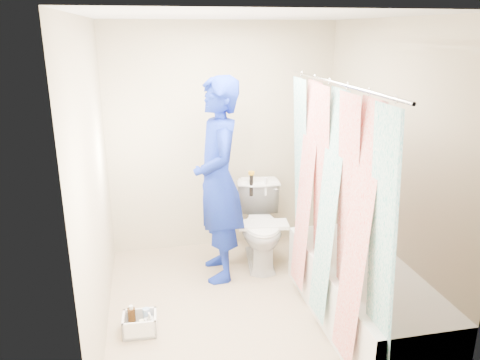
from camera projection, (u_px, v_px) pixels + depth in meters
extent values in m
plane|color=tan|center=(249.00, 305.00, 4.10)|extent=(2.60, 2.60, 0.00)
cube|color=silver|center=(251.00, 16.00, 3.37)|extent=(2.40, 2.60, 0.02)
cube|color=#B7AB8D|center=(222.00, 139.00, 4.95)|extent=(2.40, 0.02, 2.40)
cube|color=#B7AB8D|center=(304.00, 244.00, 2.53)|extent=(2.40, 0.02, 2.40)
cube|color=#B7AB8D|center=(94.00, 184.00, 3.50)|extent=(0.02, 2.60, 2.40)
cube|color=#B7AB8D|center=(387.00, 166.00, 3.97)|extent=(0.02, 2.60, 2.40)
cube|color=white|center=(363.00, 295.00, 3.80)|extent=(0.70, 1.75, 0.50)
cube|color=silver|center=(365.00, 272.00, 3.73)|extent=(0.58, 1.63, 0.06)
cylinder|color=silver|center=(338.00, 84.00, 3.21)|extent=(0.02, 1.90, 0.02)
cube|color=silver|center=(330.00, 210.00, 3.50)|extent=(0.06, 1.75, 1.80)
imported|color=white|center=(261.00, 226.00, 4.75)|extent=(0.55, 0.84, 0.81)
cube|color=silver|center=(263.00, 225.00, 4.61)|extent=(0.52, 0.28, 0.04)
cylinder|color=black|center=(251.00, 185.00, 4.83)|extent=(0.04, 0.04, 0.24)
cylinder|color=gold|center=(251.00, 173.00, 4.79)|extent=(0.06, 0.06, 0.03)
cylinder|color=white|center=(266.00, 187.00, 4.85)|extent=(0.03, 0.03, 0.19)
imported|color=#0F2C99|center=(218.00, 181.00, 4.34)|extent=(0.47, 0.71, 1.93)
cube|color=white|center=(140.00, 331.00, 3.73)|extent=(0.27, 0.22, 0.03)
cube|color=white|center=(124.00, 325.00, 3.69)|extent=(0.03, 0.21, 0.16)
cube|color=white|center=(156.00, 322.00, 3.72)|extent=(0.03, 0.21, 0.16)
cube|color=white|center=(139.00, 331.00, 3.62)|extent=(0.27, 0.03, 0.16)
cube|color=white|center=(140.00, 317.00, 3.80)|extent=(0.27, 0.03, 0.16)
cylinder|color=#3B210B|center=(132.00, 318.00, 3.72)|extent=(0.06, 0.06, 0.18)
cylinder|color=white|center=(147.00, 317.00, 3.75)|extent=(0.06, 0.06, 0.16)
cylinder|color=#F1E7BD|center=(142.00, 327.00, 3.67)|extent=(0.04, 0.04, 0.11)
cylinder|color=#3B210B|center=(132.00, 332.00, 3.66)|extent=(0.05, 0.05, 0.05)
cylinder|color=#C9883B|center=(131.00, 328.00, 3.65)|extent=(0.05, 0.05, 0.01)
imported|color=white|center=(150.00, 322.00, 3.68)|extent=(0.10, 0.10, 0.17)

